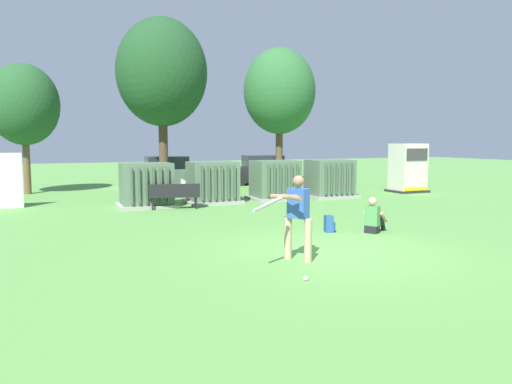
{
  "coord_description": "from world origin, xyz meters",
  "views": [
    {
      "loc": [
        -5.67,
        -9.01,
        2.43
      ],
      "look_at": [
        -0.46,
        3.5,
        1.0
      ],
      "focal_mm": 34.09,
      "sensor_mm": 36.0,
      "label": 1
    }
  ],
  "objects_px": {
    "park_bench": "(174,194)",
    "generator_enclosure": "(408,168)",
    "parked_car_left_of_center": "(261,171)",
    "sports_ball": "(306,278)",
    "seated_spectator": "(374,218)",
    "transformer_mid_east": "(275,181)",
    "transformer_west": "(146,186)",
    "parked_car_leftmost": "(165,173)",
    "transformer_east": "(330,179)",
    "backpack": "(329,224)",
    "transformer_mid_west": "(213,183)",
    "batter": "(297,214)"
  },
  "relations": [
    {
      "from": "park_bench",
      "to": "generator_enclosure",
      "type": "bearing_deg",
      "value": 7.7
    },
    {
      "from": "park_bench",
      "to": "parked_car_left_of_center",
      "type": "height_order",
      "value": "parked_car_left_of_center"
    },
    {
      "from": "sports_ball",
      "to": "parked_car_left_of_center",
      "type": "distance_m",
      "value": 19.12
    },
    {
      "from": "generator_enclosure",
      "to": "seated_spectator",
      "type": "bearing_deg",
      "value": -134.25
    },
    {
      "from": "park_bench",
      "to": "transformer_mid_east",
      "type": "bearing_deg",
      "value": 15.99
    },
    {
      "from": "transformer_west",
      "to": "seated_spectator",
      "type": "xyz_separation_m",
      "value": [
        4.69,
        -7.39,
        -0.41
      ]
    },
    {
      "from": "sports_ball",
      "to": "parked_car_leftmost",
      "type": "distance_m",
      "value": 18.16
    },
    {
      "from": "transformer_mid_east",
      "to": "transformer_east",
      "type": "height_order",
      "value": "same"
    },
    {
      "from": "generator_enclosure",
      "to": "parked_car_leftmost",
      "type": "bearing_deg",
      "value": 145.92
    },
    {
      "from": "sports_ball",
      "to": "backpack",
      "type": "relative_size",
      "value": 0.2
    },
    {
      "from": "parked_car_left_of_center",
      "to": "generator_enclosure",
      "type": "bearing_deg",
      "value": -54.39
    },
    {
      "from": "transformer_east",
      "to": "parked_car_left_of_center",
      "type": "distance_m",
      "value": 7.15
    },
    {
      "from": "transformer_mid_east",
      "to": "transformer_east",
      "type": "bearing_deg",
      "value": -5.28
    },
    {
      "from": "generator_enclosure",
      "to": "seated_spectator",
      "type": "distance_m",
      "value": 11.1
    },
    {
      "from": "generator_enclosure",
      "to": "transformer_west",
      "type": "bearing_deg",
      "value": -177.49
    },
    {
      "from": "transformer_mid_east",
      "to": "generator_enclosure",
      "type": "height_order",
      "value": "generator_enclosure"
    },
    {
      "from": "transformer_east",
      "to": "parked_car_leftmost",
      "type": "bearing_deg",
      "value": 127.12
    },
    {
      "from": "transformer_west",
      "to": "seated_spectator",
      "type": "height_order",
      "value": "transformer_west"
    },
    {
      "from": "sports_ball",
      "to": "park_bench",
      "type": "bearing_deg",
      "value": 90.41
    },
    {
      "from": "transformer_mid_west",
      "to": "parked_car_left_of_center",
      "type": "bearing_deg",
      "value": 54.3
    },
    {
      "from": "transformer_east",
      "to": "batter",
      "type": "relative_size",
      "value": 1.21
    },
    {
      "from": "parked_car_left_of_center",
      "to": "park_bench",
      "type": "bearing_deg",
      "value": -129.82
    },
    {
      "from": "batter",
      "to": "parked_car_leftmost",
      "type": "bearing_deg",
      "value": 86.96
    },
    {
      "from": "parked_car_left_of_center",
      "to": "transformer_mid_east",
      "type": "bearing_deg",
      "value": -108.42
    },
    {
      "from": "park_bench",
      "to": "sports_ball",
      "type": "bearing_deg",
      "value": -89.59
    },
    {
      "from": "seated_spectator",
      "to": "parked_car_left_of_center",
      "type": "relative_size",
      "value": 0.22
    },
    {
      "from": "seated_spectator",
      "to": "batter",
      "type": "bearing_deg",
      "value": -149.43
    },
    {
      "from": "generator_enclosure",
      "to": "parked_car_left_of_center",
      "type": "bearing_deg",
      "value": 125.61
    },
    {
      "from": "park_bench",
      "to": "backpack",
      "type": "bearing_deg",
      "value": -64.11
    },
    {
      "from": "park_bench",
      "to": "backpack",
      "type": "xyz_separation_m",
      "value": [
        2.83,
        -5.84,
        -0.32
      ]
    },
    {
      "from": "transformer_west",
      "to": "batter",
      "type": "bearing_deg",
      "value": -81.72
    },
    {
      "from": "transformer_mid_west",
      "to": "sports_ball",
      "type": "relative_size",
      "value": 23.33
    },
    {
      "from": "transformer_mid_east",
      "to": "backpack",
      "type": "xyz_separation_m",
      "value": [
        -1.72,
        -7.14,
        -0.57
      ]
    },
    {
      "from": "sports_ball",
      "to": "backpack",
      "type": "height_order",
      "value": "backpack"
    },
    {
      "from": "transformer_east",
      "to": "parked_car_left_of_center",
      "type": "relative_size",
      "value": 0.48
    },
    {
      "from": "transformer_east",
      "to": "parked_car_leftmost",
      "type": "xyz_separation_m",
      "value": [
        -5.58,
        7.37,
        -0.04
      ]
    },
    {
      "from": "transformer_west",
      "to": "park_bench",
      "type": "relative_size",
      "value": 1.14
    },
    {
      "from": "transformer_mid_west",
      "to": "parked_car_left_of_center",
      "type": "xyz_separation_m",
      "value": [
        5.06,
        7.04,
        -0.04
      ]
    },
    {
      "from": "generator_enclosure",
      "to": "parked_car_left_of_center",
      "type": "relative_size",
      "value": 0.52
    },
    {
      "from": "batter",
      "to": "transformer_mid_west",
      "type": "bearing_deg",
      "value": 82.6
    },
    {
      "from": "sports_ball",
      "to": "seated_spectator",
      "type": "xyz_separation_m",
      "value": [
        3.82,
        3.28,
        0.33
      ]
    },
    {
      "from": "batter",
      "to": "backpack",
      "type": "distance_m",
      "value": 3.45
    },
    {
      "from": "parked_car_left_of_center",
      "to": "transformer_east",
      "type": "bearing_deg",
      "value": -88.58
    },
    {
      "from": "backpack",
      "to": "parked_car_left_of_center",
      "type": "bearing_deg",
      "value": 74.05
    },
    {
      "from": "park_bench",
      "to": "parked_car_left_of_center",
      "type": "bearing_deg",
      "value": 50.18
    },
    {
      "from": "transformer_mid_east",
      "to": "backpack",
      "type": "height_order",
      "value": "transformer_mid_east"
    },
    {
      "from": "parked_car_left_of_center",
      "to": "seated_spectator",
      "type": "bearing_deg",
      "value": -101.5
    },
    {
      "from": "backpack",
      "to": "parked_car_left_of_center",
      "type": "xyz_separation_m",
      "value": [
        4.02,
        14.06,
        0.54
      ]
    },
    {
      "from": "transformer_east",
      "to": "seated_spectator",
      "type": "height_order",
      "value": "transformer_east"
    },
    {
      "from": "transformer_east",
      "to": "parked_car_leftmost",
      "type": "distance_m",
      "value": 9.25
    }
  ]
}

